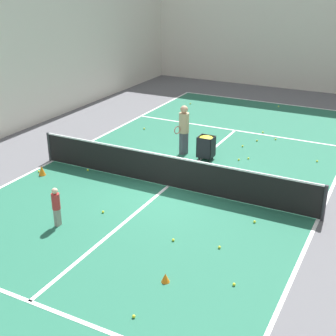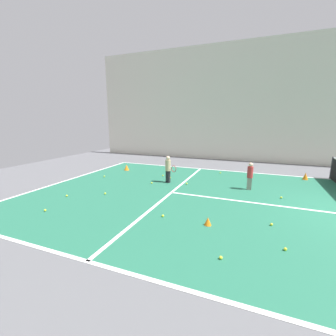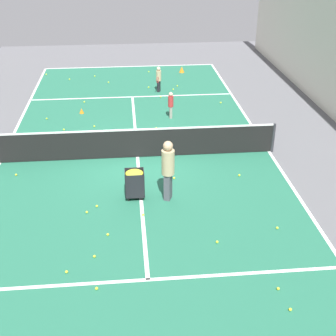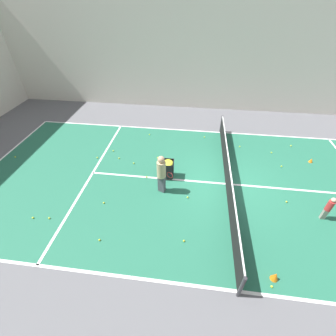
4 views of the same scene
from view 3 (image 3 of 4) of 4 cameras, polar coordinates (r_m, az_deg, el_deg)
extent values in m
plane|color=#5B5B60|center=(15.94, -3.74, 1.33)|extent=(33.33, 33.33, 0.00)
cube|color=#23664C|center=(15.94, -3.74, 1.33)|extent=(9.16, 22.49, 0.00)
cube|color=white|center=(26.48, -4.67, 12.23)|extent=(9.16, 0.10, 0.00)
cube|color=white|center=(16.67, 12.20, 1.99)|extent=(0.10, 22.49, 0.00)
cube|color=white|center=(16.50, -19.84, 0.59)|extent=(0.10, 22.49, 0.00)
cube|color=white|center=(21.65, -4.36, 8.64)|extent=(9.16, 0.10, 0.00)
cube|color=white|center=(10.76, -2.47, -13.46)|extent=(9.16, 0.10, 0.00)
cube|color=white|center=(15.94, -3.74, 1.34)|extent=(0.10, 12.37, 0.00)
cylinder|color=#2D2D33|center=(16.49, 12.71, 3.61)|extent=(0.10, 0.10, 1.04)
cube|color=black|center=(15.72, -3.79, 2.98)|extent=(9.26, 0.03, 0.97)
cube|color=white|center=(15.51, -3.85, 4.68)|extent=(9.26, 0.04, 0.05)
cube|color=black|center=(22.23, -1.14, 9.95)|extent=(0.18, 0.22, 0.53)
cylinder|color=tan|center=(22.08, -1.15, 11.20)|extent=(0.31, 0.31, 0.47)
sphere|color=beige|center=(21.99, -1.16, 12.01)|extent=(0.18, 0.18, 0.18)
torus|color=#B22D2D|center=(21.83, -1.27, 10.67)|extent=(0.13, 0.27, 0.28)
cube|color=#4C4C56|center=(13.35, 0.00, -2.24)|extent=(0.27, 0.34, 0.82)
cylinder|color=tan|center=(12.98, 0.00, 0.71)|extent=(0.47, 0.47, 0.73)
sphere|color=tan|center=(12.76, 0.00, 2.71)|extent=(0.27, 0.27, 0.27)
torus|color=#B22D2D|center=(13.39, 0.24, 0.72)|extent=(0.13, 0.27, 0.28)
cube|color=gray|center=(19.10, 0.33, 6.82)|extent=(0.11, 0.18, 0.49)
cylinder|color=#B22D2D|center=(18.94, 0.34, 8.13)|extent=(0.22, 0.22, 0.44)
sphere|color=beige|center=(18.84, 0.34, 8.99)|extent=(0.16, 0.16, 0.16)
cube|color=black|center=(13.58, -4.04, -3.14)|extent=(0.55, 0.49, 0.02)
cube|color=black|center=(13.60, -4.12, -1.31)|extent=(0.55, 0.02, 0.73)
cube|color=black|center=(13.19, -4.06, -2.30)|extent=(0.55, 0.02, 0.73)
cube|color=black|center=(13.40, -2.96, -1.75)|extent=(0.02, 0.49, 0.73)
cube|color=black|center=(13.39, -5.22, -1.85)|extent=(0.02, 0.49, 0.73)
ellipsoid|color=yellow|center=(13.25, -4.13, -0.65)|extent=(0.51, 0.45, 0.16)
cylinder|color=black|center=(13.76, -3.25, -2.97)|extent=(0.05, 0.05, 0.13)
cylinder|color=black|center=(13.76, -4.85, -3.04)|extent=(0.05, 0.05, 0.13)
cylinder|color=black|center=(13.47, -3.19, -3.71)|extent=(0.05, 0.05, 0.13)
cylinder|color=black|center=(13.47, -4.82, -3.78)|extent=(0.05, 0.05, 0.13)
cone|color=orange|center=(19.96, -10.49, 6.87)|extent=(0.19, 0.19, 0.21)
cone|color=orange|center=(25.29, 1.68, 11.92)|extent=(0.27, 0.27, 0.31)
cone|color=orange|center=(17.45, 9.64, 4.01)|extent=(0.23, 0.23, 0.32)
sphere|color=yellow|center=(18.41, -12.57, 4.60)|extent=(0.07, 0.07, 0.07)
sphere|color=yellow|center=(24.55, -11.92, 10.54)|extent=(0.07, 0.07, 0.07)
sphere|color=yellow|center=(19.65, -14.57, 5.86)|extent=(0.07, 0.07, 0.07)
sphere|color=yellow|center=(11.47, -8.97, -10.59)|extent=(0.07, 0.07, 0.07)
sphere|color=yellow|center=(18.50, -8.98, 5.05)|extent=(0.07, 0.07, 0.07)
sphere|color=yellow|center=(13.30, -8.67, -4.61)|extent=(0.07, 0.07, 0.07)
sphere|color=yellow|center=(22.52, 0.65, 9.58)|extent=(0.07, 0.07, 0.07)
sphere|color=yellow|center=(13.08, -9.87, -5.32)|extent=(0.07, 0.07, 0.07)
sphere|color=yellow|center=(12.60, 13.17, -7.12)|extent=(0.07, 0.07, 0.07)
sphere|color=yellow|center=(24.85, -8.92, 11.01)|extent=(0.07, 0.07, 0.07)
sphere|color=yellow|center=(17.46, 10.51, 3.49)|extent=(0.07, 0.07, 0.07)
sphere|color=yellow|center=(21.19, -10.18, 7.94)|extent=(0.07, 0.07, 0.07)
sphere|color=yellow|center=(25.33, -2.35, 11.65)|extent=(0.07, 0.07, 0.07)
sphere|color=yellow|center=(10.36, 14.68, -16.35)|extent=(0.07, 0.07, 0.07)
sphere|color=yellow|center=(25.66, -14.63, 10.99)|extent=(0.07, 0.07, 0.07)
sphere|color=yellow|center=(21.49, -0.90, 8.67)|extent=(0.07, 0.07, 0.07)
sphere|color=yellow|center=(12.80, -3.06, -5.70)|extent=(0.07, 0.07, 0.07)
sphere|color=yellow|center=(16.39, 6.62, 2.11)|extent=(0.07, 0.07, 0.07)
sphere|color=yellow|center=(14.54, 0.73, -1.23)|extent=(0.07, 0.07, 0.07)
sphere|color=yellow|center=(10.61, -8.71, -14.31)|extent=(0.07, 0.07, 0.07)
sphere|color=yellow|center=(18.11, -1.44, 4.88)|extent=(0.07, 0.07, 0.07)
sphere|color=yellow|center=(12.13, -7.35, -8.05)|extent=(0.07, 0.07, 0.07)
sphere|color=yellow|center=(22.83, -2.38, 9.81)|extent=(0.07, 0.07, 0.07)
sphere|color=yellow|center=(23.01, 1.14, 9.97)|extent=(0.07, 0.07, 0.07)
sphere|color=yellow|center=(20.91, 6.44, 7.93)|extent=(0.07, 0.07, 0.07)
sphere|color=yellow|center=(14.87, 8.68, -0.87)|extent=(0.07, 0.07, 0.07)
sphere|color=yellow|center=(15.49, -18.03, -0.79)|extent=(0.07, 0.07, 0.07)
sphere|color=yellow|center=(17.03, -14.36, 2.42)|extent=(0.07, 0.07, 0.07)
sphere|color=yellow|center=(10.77, 13.28, -14.12)|extent=(0.07, 0.07, 0.07)
sphere|color=yellow|center=(11.15, -12.27, -12.26)|extent=(0.07, 0.07, 0.07)
sphere|color=yellow|center=(11.85, 6.01, -8.95)|extent=(0.07, 0.07, 0.07)
sphere|color=yellow|center=(23.74, -7.26, 10.33)|extent=(0.07, 0.07, 0.07)
camera|label=1|loc=(26.64, -19.69, 24.59)|focal=50.00mm
camera|label=2|loc=(19.50, -27.84, 11.67)|focal=24.00mm
camera|label=4|loc=(14.91, 29.32, 23.71)|focal=24.00mm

